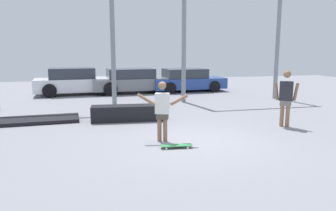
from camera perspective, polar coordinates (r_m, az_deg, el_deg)
name	(u,v)px	position (r m, az deg, el deg)	size (l,w,h in m)	color
ground_plane	(193,141)	(8.81, 4.36, -6.12)	(36.00, 36.00, 0.00)	gray
skateboarder	(162,108)	(8.52, -1.01, -0.48)	(1.28, 0.58, 1.59)	#8C664C
skateboard	(176,146)	(8.14, 1.46, -6.98)	(0.80, 0.30, 0.08)	#338C4C
grind_box	(127,113)	(11.19, -7.13, -1.32)	(2.39, 0.63, 0.53)	black
manual_pad	(35,120)	(11.84, -22.10, -2.36)	(2.82, 1.20, 0.12)	black
canopy_support_left	(53,23)	(14.35, -19.33, 13.48)	(4.89, 0.20, 5.76)	gray
canopy_support_right	(233,26)	(15.73, 11.26, 13.48)	(4.89, 0.20, 5.76)	gray
parked_car_white	(75,82)	(18.13, -15.92, 4.02)	(4.28, 2.05, 1.42)	white
parked_car_grey	(133,81)	(18.22, -6.10, 4.28)	(4.64, 2.08, 1.34)	slate
parked_car_blue	(187,80)	(18.87, 3.26, 4.42)	(4.29, 2.14, 1.29)	#284793
bystander	(286,96)	(10.80, 19.84, 1.60)	(0.66, 0.48, 1.76)	#8C664C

